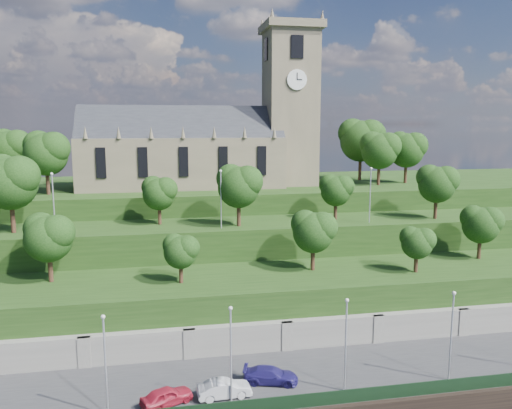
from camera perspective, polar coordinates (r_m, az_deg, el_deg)
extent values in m
cube|color=#2D2D30|center=(48.87, -0.95, -20.37)|extent=(160.00, 12.00, 2.00)
cube|color=black|center=(43.48, 0.33, -21.99)|extent=(160.00, 0.10, 1.20)
cube|color=slate|center=(53.46, -2.07, -15.84)|extent=(160.00, 2.00, 5.00)
cube|color=slate|center=(52.87, -18.96, -16.66)|extent=(1.20, 0.60, 5.00)
cube|color=slate|center=(52.31, -7.59, -16.51)|extent=(1.20, 0.60, 5.00)
cube|color=slate|center=(53.64, 3.56, -15.76)|extent=(1.20, 0.60, 5.00)
cube|color=slate|center=(56.73, 13.73, -14.58)|extent=(1.20, 0.60, 5.00)
cube|color=slate|center=(61.31, 22.52, -13.19)|extent=(1.20, 0.60, 5.00)
cube|color=#1B3511|center=(58.34, -2.97, -12.04)|extent=(160.00, 12.00, 8.00)
cube|color=#1B3511|center=(68.05, -4.23, -7.15)|extent=(160.00, 10.00, 12.00)
cube|color=#1B3511|center=(88.00, -5.76, -2.41)|extent=(160.00, 32.00, 15.00)
cube|color=brown|center=(82.22, -8.44, 4.82)|extent=(32.00, 12.00, 8.00)
cube|color=#23252A|center=(82.02, -8.51, 7.61)|extent=(32.00, 10.18, 10.18)
cone|color=brown|center=(76.73, -18.95, 7.79)|extent=(0.70, 0.70, 1.80)
cone|color=brown|center=(76.20, -15.45, 7.95)|extent=(0.70, 0.70, 1.80)
cone|color=brown|center=(75.96, -11.90, 8.08)|extent=(0.70, 0.70, 1.80)
cone|color=brown|center=(76.00, -8.35, 8.17)|extent=(0.70, 0.70, 1.80)
cone|color=brown|center=(76.33, -4.81, 8.24)|extent=(0.70, 0.70, 1.80)
cone|color=brown|center=(76.94, -1.32, 8.28)|extent=(0.70, 0.70, 1.80)
cone|color=brown|center=(77.83, 2.11, 8.29)|extent=(0.70, 0.70, 1.80)
cube|color=black|center=(76.58, -17.30, 4.57)|extent=(1.40, 0.25, 4.50)
cube|color=black|center=(76.12, -12.80, 4.73)|extent=(1.40, 0.25, 4.50)
cube|color=black|center=(76.12, -8.27, 4.86)|extent=(1.40, 0.25, 4.50)
cube|color=black|center=(76.59, -3.77, 4.96)|extent=(1.40, 0.25, 4.50)
cube|color=black|center=(77.53, 0.66, 5.03)|extent=(1.40, 0.25, 4.50)
cube|color=brown|center=(84.63, 3.91, 10.78)|extent=(8.00, 8.00, 25.00)
cube|color=brown|center=(86.00, 4.01, 19.54)|extent=(9.20, 9.20, 1.20)
cone|color=brown|center=(81.50, 1.86, 20.99)|extent=(0.80, 0.80, 1.60)
cone|color=brown|center=(89.18, 0.69, 19.97)|extent=(0.80, 0.80, 1.60)
cone|color=brown|center=(83.54, 7.60, 20.63)|extent=(0.80, 0.80, 1.60)
cone|color=brown|center=(91.05, 5.94, 19.70)|extent=(0.80, 0.80, 1.60)
cube|color=black|center=(81.52, 4.74, 17.54)|extent=(2.00, 0.25, 3.50)
cube|color=black|center=(89.35, 3.30, 16.81)|extent=(2.00, 0.25, 3.50)
cube|color=black|center=(84.51, 1.18, 17.27)|extent=(0.25, 2.00, 3.50)
cube|color=black|center=(86.52, 6.72, 17.02)|extent=(0.25, 2.00, 3.50)
cylinder|color=white|center=(80.90, 4.70, 14.04)|extent=(3.20, 0.30, 3.20)
cylinder|color=white|center=(85.99, 6.68, 13.72)|extent=(0.30, 3.20, 3.20)
cube|color=black|center=(80.77, 4.73, 14.40)|extent=(0.12, 0.05, 1.10)
cube|color=black|center=(80.84, 5.01, 14.04)|extent=(0.80, 0.05, 0.12)
cylinder|color=#341E14|center=(59.35, -22.45, -6.63)|extent=(0.51, 0.51, 3.29)
sphere|color=black|center=(58.60, -22.63, -3.63)|extent=(5.12, 5.12, 5.12)
sphere|color=black|center=(57.75, -21.79, -2.98)|extent=(3.84, 3.84, 3.84)
sphere|color=black|center=(59.21, -23.42, -2.54)|extent=(3.58, 3.58, 3.58)
cylinder|color=#341E14|center=(55.30, -8.58, -7.68)|extent=(0.46, 0.46, 2.33)
sphere|color=black|center=(54.69, -8.63, -5.42)|extent=(3.63, 3.63, 3.63)
sphere|color=black|center=(54.23, -7.86, -4.93)|extent=(2.72, 2.72, 2.72)
sphere|color=black|center=(54.94, -9.33, -4.59)|extent=(2.54, 2.54, 2.54)
cylinder|color=#341E14|center=(59.59, 6.50, -6.02)|extent=(0.50, 0.50, 3.08)
sphere|color=black|center=(58.88, 6.55, -3.22)|extent=(4.80, 4.80, 4.80)
sphere|color=black|center=(58.57, 7.60, -2.58)|extent=(3.60, 3.60, 3.60)
sphere|color=black|center=(59.01, 5.62, -2.22)|extent=(3.36, 3.36, 3.36)
cylinder|color=#341E14|center=(61.43, 17.82, -6.32)|extent=(0.46, 0.46, 2.32)
sphere|color=black|center=(60.89, 17.92, -4.28)|extent=(3.61, 3.61, 3.61)
sphere|color=black|center=(60.81, 18.70, -3.82)|extent=(2.70, 2.70, 2.70)
sphere|color=black|center=(60.82, 17.23, -3.56)|extent=(2.52, 2.52, 2.52)
cylinder|color=#341E14|center=(70.29, 24.16, -4.48)|extent=(0.49, 0.49, 2.97)
sphere|color=black|center=(69.71, 24.31, -2.18)|extent=(4.62, 4.62, 4.62)
sphere|color=black|center=(69.75, 25.19, -1.66)|extent=(3.46, 3.46, 3.46)
sphere|color=black|center=(69.56, 23.55, -1.38)|extent=(3.23, 3.23, 3.23)
cylinder|color=#341E14|center=(67.37, -26.05, -1.19)|extent=(0.54, 0.54, 4.13)
sphere|color=black|center=(66.84, -26.29, 2.18)|extent=(6.43, 6.43, 6.43)
sphere|color=black|center=(65.79, -25.42, 2.99)|extent=(4.82, 4.82, 4.82)
sphere|color=black|center=(67.80, -27.11, 3.30)|extent=(4.50, 4.50, 4.50)
cylinder|color=#341E14|center=(66.97, -10.97, -1.07)|extent=(0.48, 0.48, 2.76)
sphere|color=black|center=(66.55, -11.04, 1.19)|extent=(4.30, 4.30, 4.30)
sphere|color=black|center=(66.04, -10.31, 1.72)|extent=(3.22, 3.22, 3.22)
sphere|color=black|center=(66.99, -11.70, 1.96)|extent=(3.01, 3.01, 3.01)
cylinder|color=#341E14|center=(64.65, -1.99, -0.96)|extent=(0.51, 0.51, 3.47)
sphere|color=black|center=(64.14, -2.00, 1.99)|extent=(5.39, 5.39, 5.39)
sphere|color=black|center=(63.68, -0.97, 2.68)|extent=(4.05, 4.05, 4.05)
sphere|color=black|center=(64.55, -2.93, 3.00)|extent=(3.78, 3.78, 3.78)
cylinder|color=#341E14|center=(69.99, 9.06, -0.60)|extent=(0.48, 0.48, 2.72)
sphere|color=black|center=(69.59, 9.12, 1.54)|extent=(4.23, 4.23, 4.23)
sphere|color=black|center=(69.41, 9.91, 2.02)|extent=(3.17, 3.17, 3.17)
sphere|color=black|center=(69.74, 8.42, 2.27)|extent=(2.96, 2.96, 2.96)
cylinder|color=#341E14|center=(74.05, 19.84, -0.28)|extent=(0.50, 0.50, 3.26)
sphere|color=black|center=(73.62, 19.97, 2.14)|extent=(5.07, 5.07, 5.07)
sphere|color=black|center=(73.63, 20.88, 2.68)|extent=(3.80, 3.80, 3.80)
sphere|color=black|center=(73.62, 19.17, 2.97)|extent=(3.55, 3.55, 3.55)
cylinder|color=#341E14|center=(87.50, -26.05, 2.95)|extent=(0.54, 0.54, 4.06)
sphere|color=black|center=(87.23, -26.23, 5.51)|extent=(6.31, 6.31, 6.31)
sphere|color=black|center=(86.25, -25.57, 6.16)|extent=(4.73, 4.73, 4.73)
sphere|color=black|center=(88.24, -26.84, 6.32)|extent=(4.42, 4.42, 4.42)
cylinder|color=#341E14|center=(78.12, -22.71, 2.50)|extent=(0.54, 0.54, 3.97)
sphere|color=black|center=(77.82, -22.88, 5.31)|extent=(6.18, 6.18, 6.18)
sphere|color=black|center=(76.92, -22.12, 6.01)|extent=(4.63, 4.63, 4.63)
sphere|color=black|center=(78.75, -23.59, 6.20)|extent=(4.32, 4.32, 4.32)
cylinder|color=#341E14|center=(85.99, 13.84, 3.45)|extent=(0.53, 0.53, 3.84)
sphere|color=black|center=(85.72, 13.94, 5.92)|extent=(5.97, 5.97, 5.97)
sphere|color=black|center=(85.64, 14.86, 6.48)|extent=(4.48, 4.48, 4.48)
sphere|color=black|center=(85.92, 13.12, 6.75)|extent=(4.18, 4.18, 4.18)
cylinder|color=#341E14|center=(93.24, 11.80, 4.24)|extent=(0.57, 0.57, 4.80)
sphere|color=black|center=(92.98, 11.89, 7.09)|extent=(7.46, 7.46, 7.46)
sphere|color=black|center=(92.84, 12.95, 7.74)|extent=(5.60, 5.60, 5.60)
sphere|color=black|center=(93.32, 10.95, 8.05)|extent=(5.22, 5.22, 5.22)
cylinder|color=#341E14|center=(90.34, 16.72, 3.59)|extent=(0.53, 0.53, 3.83)
sphere|color=black|center=(90.08, 16.83, 5.93)|extent=(5.95, 5.95, 5.95)
sphere|color=black|center=(90.07, 17.71, 6.46)|extent=(4.46, 4.46, 4.46)
sphere|color=black|center=(90.22, 16.05, 6.73)|extent=(4.17, 4.17, 4.17)
cylinder|color=#B2B2B7|center=(43.17, -16.81, -17.38)|extent=(0.16, 0.16, 8.16)
sphere|color=silver|center=(41.49, -17.09, -12.18)|extent=(0.36, 0.36, 0.36)
cylinder|color=#B2B2B7|center=(43.18, -2.89, -16.97)|extent=(0.16, 0.16, 8.16)
sphere|color=silver|center=(41.50, -2.94, -11.76)|extent=(0.36, 0.36, 0.36)
cylinder|color=#B2B2B7|center=(45.44, 10.20, -15.72)|extent=(0.16, 0.16, 8.16)
sphere|color=silver|center=(43.85, 10.36, -10.73)|extent=(0.36, 0.36, 0.36)
cylinder|color=#B2B2B7|center=(49.66, 21.39, -14.01)|extent=(0.16, 0.16, 8.16)
sphere|color=silver|center=(48.21, 21.69, -9.40)|extent=(0.36, 0.36, 0.36)
cylinder|color=#B2B2B7|center=(63.98, -22.12, -0.05)|extent=(0.16, 0.16, 7.18)
sphere|color=silver|center=(63.54, -22.32, 3.25)|extent=(0.36, 0.36, 0.36)
cylinder|color=#B2B2B7|center=(63.05, -4.03, 0.48)|extent=(0.16, 0.16, 7.18)
sphere|color=silver|center=(62.60, -4.06, 3.84)|extent=(0.36, 0.36, 0.36)
cylinder|color=#B2B2B7|center=(68.25, 12.90, 0.93)|extent=(0.16, 0.16, 7.18)
sphere|color=silver|center=(67.83, 13.01, 4.03)|extent=(0.36, 0.36, 0.36)
imported|color=#A91C31|center=(45.01, -10.17, -20.75)|extent=(4.75, 3.41, 1.50)
imported|color=#B8B8BD|center=(45.47, -3.63, -20.28)|extent=(4.69, 1.89, 1.52)
imported|color=navy|center=(47.55, 1.70, -18.91)|extent=(5.31, 3.32, 1.44)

